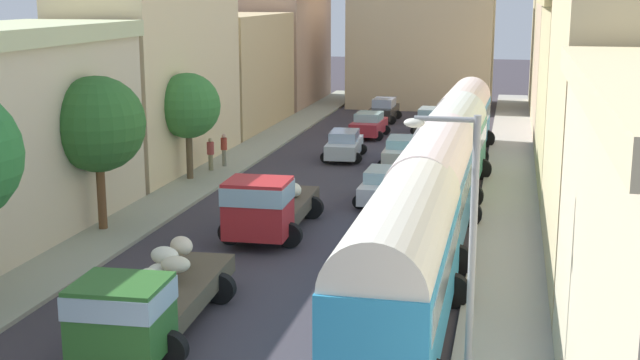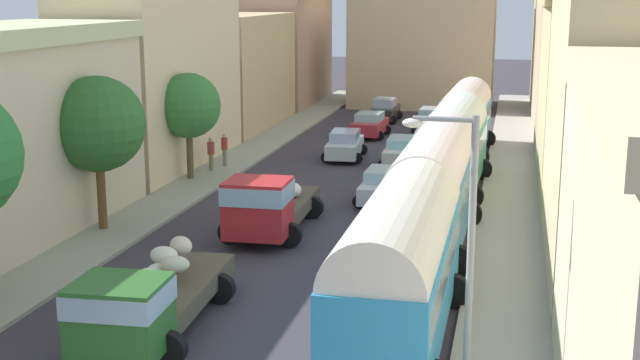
{
  "view_description": "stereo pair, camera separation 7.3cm",
  "coord_description": "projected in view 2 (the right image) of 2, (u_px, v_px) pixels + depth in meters",
  "views": [
    {
      "loc": [
        7.16,
        -14.36,
        9.05
      ],
      "look_at": [
        0.0,
        17.42,
        1.82
      ],
      "focal_mm": 48.05,
      "sensor_mm": 36.0,
      "label": 1
    },
    {
      "loc": [
        7.23,
        -14.35,
        9.05
      ],
      "look_at": [
        0.0,
        17.42,
        1.82
      ],
      "focal_mm": 48.05,
      "sensor_mm": 36.0,
      "label": 2
    }
  ],
  "objects": [
    {
      "name": "car_1",
      "position": [
        370.0,
        125.0,
        53.85
      ],
      "size": [
        2.44,
        3.88,
        1.56
      ],
      "color": "#B82932",
      "rests_on": "ground"
    },
    {
      "name": "parked_bus_3",
      "position": [
        465.0,
        116.0,
        47.6
      ],
      "size": [
        3.41,
        9.55,
        3.97
      ],
      "color": "teal",
      "rests_on": "ground"
    },
    {
      "name": "parked_bus_2",
      "position": [
        453.0,
        143.0,
        39.02
      ],
      "size": [
        3.53,
        9.4,
        4.12
      ],
      "color": "#3A8C73",
      "rests_on": "ground"
    },
    {
      "name": "cargo_truck_1",
      "position": [
        267.0,
        204.0,
        31.82
      ],
      "size": [
        3.24,
        6.9,
        2.48
      ],
      "color": "#B22326",
      "rests_on": "ground"
    },
    {
      "name": "parked_bus_1",
      "position": [
        434.0,
        183.0,
        30.43
      ],
      "size": [
        3.29,
        9.8,
        4.23
      ],
      "color": "teal",
      "rests_on": "ground"
    },
    {
      "name": "sidewalk_right",
      "position": [
        510.0,
        181.0,
        41.3
      ],
      "size": [
        2.5,
        70.0,
        0.14
      ],
      "primitive_type": "cube",
      "color": "#A39F96",
      "rests_on": "ground"
    },
    {
      "name": "building_left_4",
      "position": [
        281.0,
        47.0,
        69.5
      ],
      "size": [
        6.55,
        12.19,
        9.02
      ],
      "color": "tan",
      "rests_on": "ground"
    },
    {
      "name": "cargo_truck_0",
      "position": [
        146.0,
        300.0,
        22.31
      ],
      "size": [
        3.29,
        7.54,
        2.24
      ],
      "color": "#2A6025",
      "rests_on": "ground"
    },
    {
      "name": "roadside_tree_1",
      "position": [
        98.0,
        124.0,
        31.94
      ],
      "size": [
        3.61,
        3.61,
        5.98
      ],
      "color": "brown",
      "rests_on": "ground"
    },
    {
      "name": "building_right_3",
      "position": [
        583.0,
        52.0,
        52.16
      ],
      "size": [
        5.47,
        12.42,
        10.74
      ],
      "color": "tan",
      "rests_on": "ground"
    },
    {
      "name": "car_3",
      "position": [
        384.0,
        186.0,
        37.14
      ],
      "size": [
        2.31,
        4.05,
        1.51
      ],
      "color": "silver",
      "rests_on": "ground"
    },
    {
      "name": "building_right_4",
      "position": [
        572.0,
        42.0,
        64.17
      ],
      "size": [
        6.17,
        12.36,
        10.53
      ],
      "color": "#C9BC8D",
      "rests_on": "ground"
    },
    {
      "name": "car_4",
      "position": [
        404.0,
        152.0,
        44.76
      ],
      "size": [
        2.47,
        4.41,
        1.55
      ],
      "color": "beige",
      "rests_on": "ground"
    },
    {
      "name": "car_5",
      "position": [
        432.0,
        120.0,
        55.48
      ],
      "size": [
        2.43,
        4.16,
        1.62
      ],
      "color": "#2C2A21",
      "rests_on": "ground"
    },
    {
      "name": "pedestrian_1",
      "position": [
        211.0,
        153.0,
        43.21
      ],
      "size": [
        0.5,
        0.5,
        1.79
      ],
      "color": "#7C7656",
      "rests_on": "ground"
    },
    {
      "name": "building_right_2",
      "position": [
        605.0,
        90.0,
        39.76
      ],
      "size": [
        6.25,
        13.26,
        8.97
      ],
      "color": "#C9B985",
      "rests_on": "ground"
    },
    {
      "name": "car_0",
      "position": [
        345.0,
        145.0,
        46.91
      ],
      "size": [
        2.42,
        4.41,
        1.55
      ],
      "color": "silver",
      "rests_on": "ground"
    },
    {
      "name": "sidewalk_left",
      "position": [
        225.0,
        167.0,
        44.44
      ],
      "size": [
        2.5,
        70.0,
        0.14
      ],
      "primitive_type": "cube",
      "color": "#9B9E89",
      "rests_on": "ground"
    },
    {
      "name": "streetlamp_near",
      "position": [
        461.0,
        240.0,
        18.05
      ],
      "size": [
        1.59,
        0.28,
        6.56
      ],
      "color": "gray",
      "rests_on": "ground"
    },
    {
      "name": "parked_bus_0",
      "position": [
        400.0,
        259.0,
        21.87
      ],
      "size": [
        3.3,
        9.82,
        4.18
      ],
      "color": "teal",
      "rests_on": "ground"
    },
    {
      "name": "roadside_tree_2",
      "position": [
        188.0,
        106.0,
        40.76
      ],
      "size": [
        3.12,
        3.12,
        5.25
      ],
      "color": "brown",
      "rests_on": "ground"
    },
    {
      "name": "building_left_3",
      "position": [
        237.0,
        72.0,
        57.08
      ],
      "size": [
        4.85,
        12.45,
        7.52
      ],
      "color": "tan",
      "rests_on": "ground"
    },
    {
      "name": "building_left_2",
      "position": [
        154.0,
        67.0,
        44.16
      ],
      "size": [
        5.46,
        13.25,
        10.28
      ],
      "color": "beige",
      "rests_on": "ground"
    },
    {
      "name": "distant_church",
      "position": [
        423.0,
        31.0,
        67.34
      ],
      "size": [
        11.05,
        7.56,
        17.14
      ],
      "color": "tan",
      "rests_on": "ground"
    },
    {
      "name": "pedestrian_0",
      "position": [
        224.0,
        149.0,
        44.24
      ],
      "size": [
        0.37,
        0.37,
        1.83
      ],
      "color": "slate",
      "rests_on": "ground"
    },
    {
      "name": "car_2",
      "position": [
        385.0,
        110.0,
        60.41
      ],
      "size": [
        2.23,
        4.16,
        1.64
      ],
      "color": "#272725",
      "rests_on": "ground"
    },
    {
      "name": "ground_plane",
      "position": [
        362.0,
        175.0,
        42.88
      ],
      "size": [
        154.0,
        154.0,
        0.0
      ],
      "primitive_type": "plane",
      "color": "#3B353C"
    }
  ]
}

